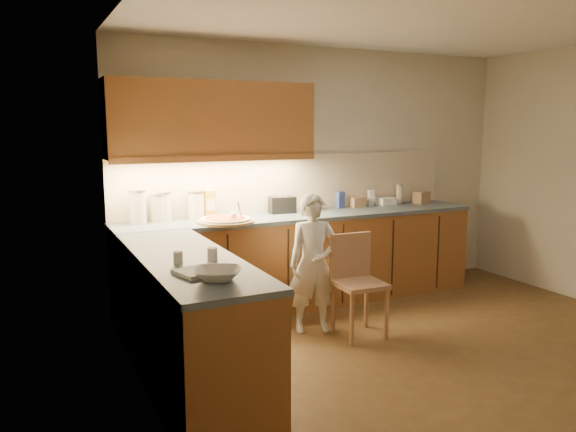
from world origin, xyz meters
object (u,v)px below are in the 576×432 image
(wooden_chair, at_px, (356,277))
(toaster, at_px, (282,205))
(child, at_px, (313,263))
(oil_jug, at_px, (210,203))
(pizza_on_board, at_px, (226,220))

(wooden_chair, bearing_deg, toaster, 102.08)
(child, distance_m, oil_jug, 1.20)
(child, height_order, oil_jug, oil_jug)
(pizza_on_board, bearing_deg, oil_jug, 99.46)
(pizza_on_board, relative_size, oil_jug, 1.67)
(child, bearing_deg, oil_jug, 138.92)
(pizza_on_board, xyz_separation_m, oil_jug, (-0.05, 0.31, 0.12))
(pizza_on_board, xyz_separation_m, child, (0.59, -0.60, -0.33))
(oil_jug, bearing_deg, pizza_on_board, -80.54)
(pizza_on_board, relative_size, wooden_chair, 0.60)
(child, bearing_deg, wooden_chair, -23.06)
(pizza_on_board, distance_m, toaster, 0.77)
(wooden_chair, bearing_deg, child, 146.25)
(child, height_order, wooden_chair, child)
(oil_jug, relative_size, toaster, 1.14)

